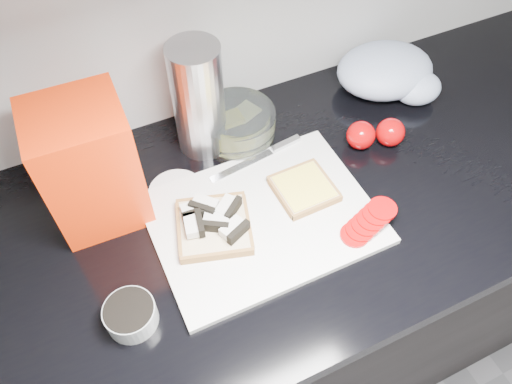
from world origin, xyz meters
The scene contains 14 objects.
base_cabinet centered at (0.00, 1.20, 0.43)m, with size 3.50×0.60×0.86m, color black.
countertop centered at (0.00, 1.20, 0.88)m, with size 3.50×0.64×0.04m, color black.
cutting_board centered at (-0.05, 1.17, 0.91)m, with size 0.40×0.30×0.01m, color silver.
bread_left centered at (-0.14, 1.18, 0.92)m, with size 0.17×0.17×0.04m.
bread_right centered at (0.05, 1.19, 0.92)m, with size 0.11×0.11×0.02m.
tomato_slices centered at (0.11, 1.07, 0.93)m, with size 0.13×0.08×0.03m.
knife centered at (0.03, 1.30, 0.92)m, with size 0.21×0.04×0.01m.
seed_tub centered at (-0.32, 1.08, 0.92)m, with size 0.08×0.08×0.04m.
tub_lid centered at (-0.17, 1.30, 0.90)m, with size 0.11×0.11×0.01m, color silver.
glass_bowl centered at (0.00, 1.39, 0.93)m, with size 0.16×0.16×0.07m.
bread_bag centered at (-0.30, 1.32, 1.02)m, with size 0.15×0.14×0.24m, color #FE2204.
steel_canister centered at (-0.08, 1.40, 1.02)m, with size 0.10×0.10×0.24m, color #B5B6BA.
grocery_bag centered at (0.37, 1.38, 0.95)m, with size 0.24×0.22×0.10m.
whole_tomatoes centered at (0.25, 1.24, 0.93)m, with size 0.12×0.08×0.06m.
Camera 1 is at (-0.28, 0.70, 1.66)m, focal length 35.00 mm.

